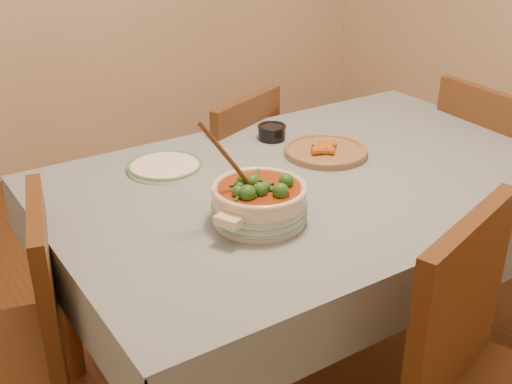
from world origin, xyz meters
TOP-DOWN VIEW (x-y plane):
  - floor at (0.00, 0.00)m, footprint 4.50×4.50m
  - dining_table at (0.00, 0.00)m, footprint 1.68×1.08m
  - stew_casserole at (-0.32, -0.15)m, footprint 0.33×0.33m
  - white_plate at (-0.39, 0.31)m, footprint 0.28×0.28m
  - condiment_bowl at (0.05, 0.34)m, footprint 0.11×0.11m
  - fried_plate at (0.12, 0.12)m, footprint 0.34×0.34m
  - chair_far at (0.02, 0.61)m, footprint 0.52×0.52m
  - chair_right at (0.91, 0.03)m, footprint 0.44×0.44m
  - chair_left at (-0.96, 0.07)m, footprint 0.50×0.50m

SIDE VIEW (x-z plane):
  - floor at x=0.00m, z-range 0.00..0.00m
  - chair_far at x=0.02m, z-range 0.06..0.92m
  - chair_left at x=-0.96m, z-range 0.06..0.93m
  - chair_right at x=0.91m, z-range 0.06..0.95m
  - dining_table at x=0.00m, z-range 0.29..1.04m
  - white_plate at x=-0.39m, z-range 0.76..0.78m
  - fried_plate at x=0.12m, z-range 0.75..0.80m
  - condiment_bowl at x=0.05m, z-range 0.76..0.81m
  - stew_casserole at x=-0.32m, z-range 0.67..0.97m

